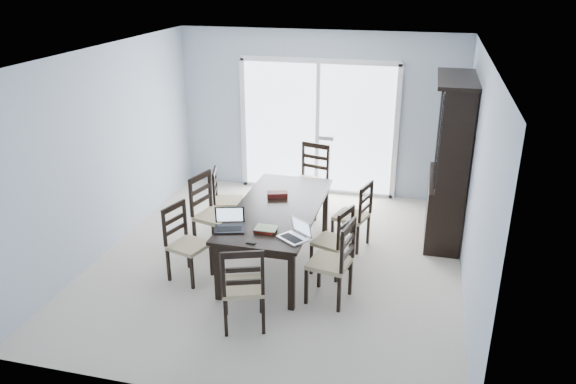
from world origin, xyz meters
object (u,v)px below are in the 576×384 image
Objects in this scene: chair_end_far at (312,171)px; laptop_dark at (229,225)px; chair_end_near at (243,280)px; game_box at (277,194)px; dining_table at (278,213)px; cell_phone at (251,243)px; chair_right_far at (358,209)px; chair_left_far at (222,193)px; laptop_silver at (292,235)px; chair_left_mid at (208,205)px; chair_right_mid at (338,234)px; chair_left_near at (182,234)px; chair_right_near at (338,254)px; china_hutch at (450,163)px; hot_tub at (293,146)px.

chair_end_far reaches higher than laptop_dark.
chair_end_near reaches higher than game_box.
cell_phone reaches higher than dining_table.
laptop_dark is (-1.27, -1.36, 0.25)m from chair_right_far.
laptop_silver is at bearing 25.61° from chair_left_far.
game_box is (0.88, 0.18, 0.16)m from chair_left_mid.
chair_left_far is at bearing 167.93° from laptop_silver.
chair_end_near is at bearing -82.68° from cell_phone.
chair_right_mid is at bearing 46.64° from cell_phone.
chair_end_near is 10.93× the size of cell_phone.
chair_left_mid reaches higher than laptop_silver.
game_box is (-0.18, -1.34, 0.14)m from chair_end_far.
chair_right_far is 0.95× the size of chair_end_near.
chair_right_mid is at bearing -27.41° from game_box.
chair_left_far is at bearing 95.16° from chair_end_near.
chair_left_near reaches higher than game_box.
dining_table is 1.95× the size of chair_right_near.
cell_phone is at bearing -132.33° from china_hutch.
chair_right_mid reaches higher than hot_tub.
chair_right_far reaches higher than cell_phone.
chair_right_far is 2.75× the size of laptop_dark.
chair_right_mid is 0.91× the size of chair_end_near.
chair_left_far is 0.91× the size of chair_right_near.
chair_right_mid is 1.20m from cell_phone.
chair_right_far is 1.54m from laptop_silver.
chair_right_near is 3.00× the size of laptop_silver.
chair_right_near reaches higher than laptop_dark.
chair_left_near is at bearing -151.17° from laptop_silver.
chair_end_far reaches higher than hot_tub.
chair_right_near is 1.25m from laptop_dark.
chair_end_far is at bearing 82.52° from game_box.
game_box is at bearing 53.37° from chair_right_near.
chair_right_near reaches higher than chair_right_mid.
chair_end_far is 1.36m from game_box.
chair_right_near is (1.87, -1.46, 0.05)m from chair_left_far.
chair_left_far is at bearing -170.44° from china_hutch.
chair_end_near reaches higher than hot_tub.
china_hutch reaches higher than dining_table.
chair_left_far is (-3.02, -0.51, -0.53)m from china_hutch.
chair_end_near is (-0.83, -0.75, -0.01)m from chair_right_near.
laptop_silver is at bearing 70.26° from chair_left_mid.
cell_phone is (-0.07, 0.48, 0.17)m from chair_end_near.
chair_right_mid is 0.53× the size of hot_tub.
dining_table is 0.80m from chair_right_mid.
dining_table is at bearing 99.58° from chair_right_mid.
chair_right_mid reaches higher than laptop_dark.
chair_left_near is 0.56× the size of hot_tub.
china_hutch is 5.87× the size of laptop_silver.
laptop_dark is at bearing -148.26° from laptop_silver.
chair_left_mid reaches higher than hot_tub.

